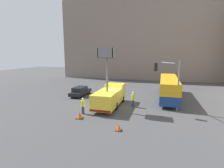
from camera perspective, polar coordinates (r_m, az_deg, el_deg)
ground_plane at (r=22.75m, az=1.78°, el=-7.15°), size 120.00×120.00×0.00m
building_backdrop_far at (r=50.82m, az=10.21°, el=14.06°), size 44.00×10.00×21.31m
utility_truck at (r=22.17m, az=-0.64°, el=-3.66°), size 2.45×7.36×7.28m
city_bus at (r=27.56m, az=18.01°, el=-0.77°), size 2.47×12.38×3.11m
traffic_light_pole at (r=20.76m, az=18.53°, el=2.03°), size 2.89×2.65×5.94m
road_worker_near_truck at (r=19.84m, az=-9.50°, el=-7.05°), size 0.38×0.38×1.83m
road_worker_directing at (r=22.27m, az=6.87°, el=-4.97°), size 0.38×0.38×1.93m
traffic_cone_near_truck at (r=18.63m, az=-10.54°, el=-9.94°), size 0.69×0.69×0.78m
traffic_cone_mid_road at (r=15.64m, az=2.19°, el=-13.99°), size 0.55×0.55×0.63m
parked_car_curbside at (r=28.59m, az=-10.32°, el=-2.31°), size 1.82×4.76×1.45m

